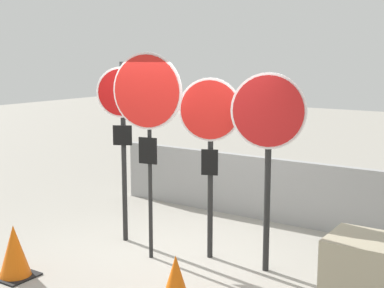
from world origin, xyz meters
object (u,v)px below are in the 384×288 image
at_px(traffic_cone_1, 176,282).
at_px(storage_crate, 368,277).
at_px(stop_sign_2, 210,130).
at_px(stop_sign_0, 122,116).
at_px(stop_sign_3, 268,130).
at_px(traffic_cone_0, 14,251).
at_px(stop_sign_1, 147,104).

xyz_separation_m(traffic_cone_1, storage_crate, (1.69, 0.92, 0.12)).
bearing_deg(stop_sign_2, traffic_cone_1, -95.01).
bearing_deg(storage_crate, stop_sign_0, 174.95).
distance_m(stop_sign_3, storage_crate, 1.92).
bearing_deg(traffic_cone_1, stop_sign_0, 144.91).
distance_m(traffic_cone_0, storage_crate, 3.95).
relative_size(stop_sign_3, storage_crate, 2.99).
height_order(traffic_cone_0, traffic_cone_1, traffic_cone_0).
height_order(stop_sign_2, traffic_cone_0, stop_sign_2).
distance_m(stop_sign_2, storage_crate, 2.49).
distance_m(stop_sign_0, stop_sign_2, 1.34).
bearing_deg(stop_sign_3, traffic_cone_0, -159.06).
distance_m(stop_sign_1, stop_sign_2, 0.84).
bearing_deg(traffic_cone_1, traffic_cone_0, -168.09).
relative_size(stop_sign_2, traffic_cone_0, 3.65).
xyz_separation_m(stop_sign_0, traffic_cone_1, (1.75, -1.23, -1.49)).
height_order(stop_sign_1, storage_crate, stop_sign_1).
height_order(stop_sign_1, traffic_cone_0, stop_sign_1).
bearing_deg(stop_sign_3, traffic_cone_1, -120.93).
bearing_deg(stop_sign_1, traffic_cone_0, -135.64).
relative_size(stop_sign_1, storage_crate, 3.27).
height_order(stop_sign_3, traffic_cone_0, stop_sign_3).
relative_size(stop_sign_1, stop_sign_3, 1.10).
bearing_deg(stop_sign_3, stop_sign_2, 164.99).
height_order(stop_sign_0, stop_sign_3, stop_sign_0).
distance_m(stop_sign_0, storage_crate, 3.72).
bearing_deg(storage_crate, traffic_cone_1, -151.43).
xyz_separation_m(stop_sign_0, stop_sign_3, (2.11, 0.11, -0.04)).
xyz_separation_m(stop_sign_1, stop_sign_2, (0.64, 0.43, -0.32)).
distance_m(stop_sign_2, stop_sign_3, 0.79).
height_order(stop_sign_0, stop_sign_1, stop_sign_1).
bearing_deg(traffic_cone_0, storage_crate, 19.97).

